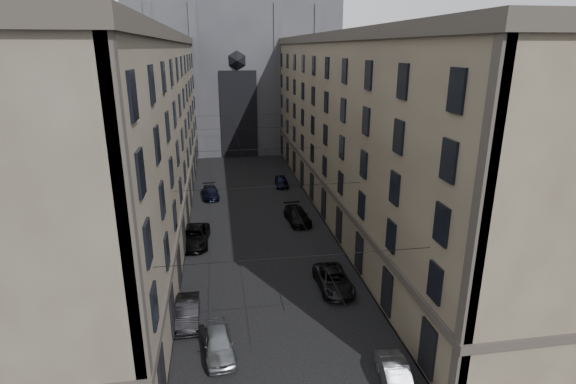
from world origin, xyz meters
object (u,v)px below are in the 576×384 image
car_left_near (218,343)px  car_right_far (281,181)px  car_left_midfar (194,236)px  car_right_near (396,377)px  car_left_midnear (188,312)px  gothic_tower (233,46)px  car_right_midfar (297,215)px  car_right_midnear (334,280)px  car_left_far (211,192)px

car_left_near → car_right_far: car_left_near is taller
car_left_midfar → car_right_near: size_ratio=1.42×
car_left_midnear → car_right_near: size_ratio=1.08×
car_right_far → car_left_midnear: bearing=-107.4°
car_right_near → car_right_far: 37.50m
car_left_near → car_left_midnear: (-1.99, 3.64, -0.04)m
car_left_midnear → car_left_near: bearing=-62.1°
gothic_tower → car_right_midfar: (4.20, -41.72, -17.06)m
gothic_tower → car_right_far: 33.77m
car_left_near → car_right_midfar: 21.88m
car_left_near → car_right_midnear: (8.69, 6.33, -0.04)m
car_left_near → gothic_tower: bearing=80.4°
car_left_midnear → car_right_near: car_left_midnear is taller
car_right_near → car_right_far: bearing=96.9°
car_right_far → car_right_midnear: bearing=-87.5°
car_left_midnear → car_right_midnear: (10.67, 2.69, -0.00)m
car_right_near → car_right_midfar: 24.55m
car_left_midfar → car_left_far: 13.69m
car_left_midnear → car_left_far: car_left_midnear is taller
car_right_midnear → car_right_midfar: bearing=90.9°
car_left_midfar → car_left_far: (1.40, 13.62, -0.13)m
car_left_midfar → car_right_midfar: 11.15m
car_left_near → car_left_midnear: 4.15m
car_right_near → car_right_midfar: car_right_midfar is taller
car_left_far → car_right_midnear: bearing=-73.4°
car_left_midnear → car_left_midfar: car_left_midfar is taller
car_left_near → car_right_midfar: car_left_near is taller
car_left_midfar → car_right_far: (10.62, 16.97, -0.11)m
car_right_midnear → car_right_far: (-0.06, 26.83, -0.04)m
car_left_midnear → car_right_midfar: car_right_midfar is taller
car_left_far → gothic_tower: bearing=76.5°
car_right_near → car_right_midnear: 10.68m
gothic_tower → car_left_midnear: size_ratio=13.45×
car_right_midnear → car_right_far: bearing=89.8°
gothic_tower → car_left_far: bearing=-98.5°
car_left_far → car_right_far: size_ratio=1.15×
gothic_tower → car_left_far: size_ratio=12.80×
car_right_near → car_right_midnear: size_ratio=0.78×
gothic_tower → car_right_far: gothic_tower is taller
car_right_near → car_right_midfar: size_ratio=0.78×
car_left_midnear → car_right_midfar: size_ratio=0.85×
car_right_midnear → gothic_tower: bearing=94.3°
car_left_midfar → car_left_midnear: bearing=-87.2°
car_right_midnear → car_right_far: size_ratio=1.29×
car_left_midnear → car_left_far: size_ratio=0.95×
car_left_far → car_right_midfar: size_ratio=0.89×
car_left_midfar → car_right_near: bearing=-58.3°
car_right_midnear → car_right_midfar: 13.88m
car_left_near → car_right_midfar: size_ratio=0.86×
gothic_tower → car_left_far: 36.72m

